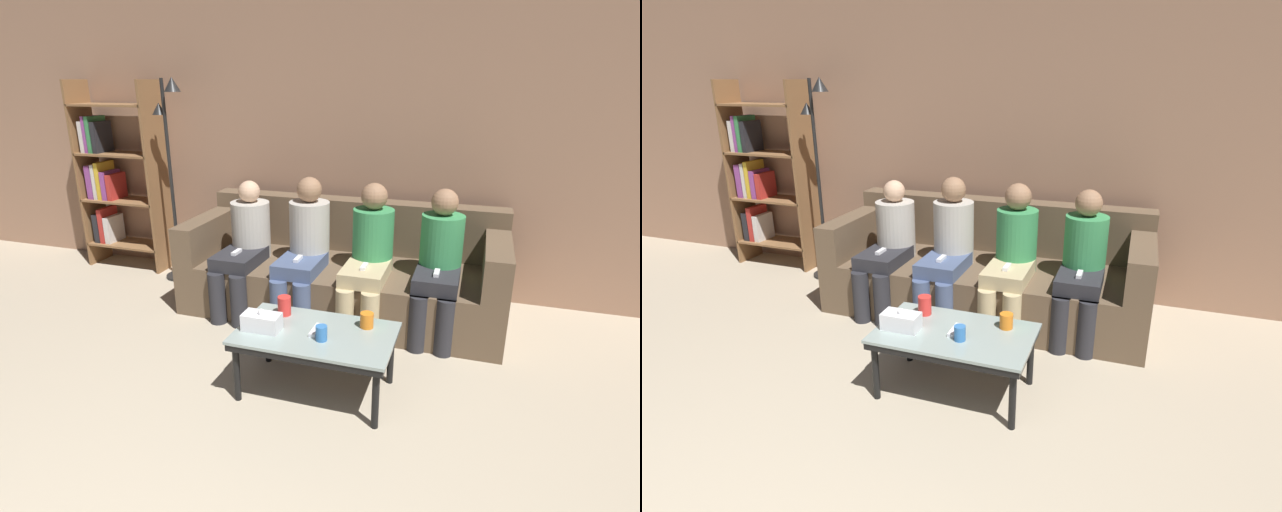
{
  "view_description": "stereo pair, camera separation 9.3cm",
  "coord_description": "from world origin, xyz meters",
  "views": [
    {
      "loc": [
        0.97,
        -0.31,
        1.77
      ],
      "look_at": [
        0.0,
        2.69,
        0.66
      ],
      "focal_mm": 28.0,
      "sensor_mm": 36.0,
      "label": 1
    },
    {
      "loc": [
        1.06,
        -0.28,
        1.77
      ],
      "look_at": [
        0.0,
        2.69,
        0.66
      ],
      "focal_mm": 28.0,
      "sensor_mm": 36.0,
      "label": 2
    }
  ],
  "objects": [
    {
      "name": "wall_back",
      "position": [
        0.0,
        3.87,
        1.3
      ],
      "size": [
        12.0,
        0.06,
        2.6
      ],
      "color": "#9E755B",
      "rests_on": "ground_plane"
    },
    {
      "name": "game_remote",
      "position": [
        0.16,
        2.13,
        0.41
      ],
      "size": [
        0.04,
        0.15,
        0.02
      ],
      "color": "white",
      "rests_on": "coffee_table"
    },
    {
      "name": "couch",
      "position": [
        0.0,
        3.32,
        0.3
      ],
      "size": [
        2.47,
        0.96,
        0.84
      ],
      "color": "brown",
      "rests_on": "ground_plane"
    },
    {
      "name": "seated_person_right_end",
      "position": [
        0.75,
        3.1,
        0.56
      ],
      "size": [
        0.31,
        0.62,
        1.06
      ],
      "color": "#28282D",
      "rests_on": "ground_plane"
    },
    {
      "name": "coffee_table",
      "position": [
        0.16,
        2.13,
        0.35
      ],
      "size": [
        0.91,
        0.55,
        0.4
      ],
      "color": "#8C9E99",
      "rests_on": "ground_plane"
    },
    {
      "name": "seated_person_left_end",
      "position": [
        -0.75,
        3.08,
        0.54
      ],
      "size": [
        0.31,
        0.67,
        1.03
      ],
      "color": "#28282D",
      "rests_on": "ground_plane"
    },
    {
      "name": "cup_far_center",
      "position": [
        0.22,
        2.04,
        0.44
      ],
      "size": [
        0.07,
        0.07,
        0.09
      ],
      "color": "#3372BF",
      "rests_on": "coffee_table"
    },
    {
      "name": "bookshelf",
      "position": [
        -2.41,
        3.64,
        0.86
      ],
      "size": [
        0.82,
        0.32,
        1.78
      ],
      "color": "brown",
      "rests_on": "ground_plane"
    },
    {
      "name": "seated_person_mid_left",
      "position": [
        -0.25,
        3.09,
        0.57
      ],
      "size": [
        0.31,
        0.66,
        1.09
      ],
      "color": "#47567A",
      "rests_on": "ground_plane"
    },
    {
      "name": "standing_lamp",
      "position": [
        -1.64,
        3.49,
        1.11
      ],
      "size": [
        0.31,
        0.26,
        1.8
      ],
      "color": "black",
      "rests_on": "ground_plane"
    },
    {
      "name": "tissue_box",
      "position": [
        -0.15,
        2.06,
        0.45
      ],
      "size": [
        0.22,
        0.12,
        0.13
      ],
      "color": "white",
      "rests_on": "coffee_table"
    },
    {
      "name": "cup_near_right",
      "position": [
        -0.1,
        2.28,
        0.46
      ],
      "size": [
        0.08,
        0.08,
        0.12
      ],
      "color": "red",
      "rests_on": "coffee_table"
    },
    {
      "name": "cup_near_left",
      "position": [
        0.42,
        2.27,
        0.44
      ],
      "size": [
        0.08,
        0.08,
        0.09
      ],
      "color": "orange",
      "rests_on": "coffee_table"
    },
    {
      "name": "seated_person_mid_right",
      "position": [
        0.25,
        3.09,
        0.56
      ],
      "size": [
        0.31,
        0.67,
        1.07
      ],
      "color": "tan",
      "rests_on": "ground_plane"
    }
  ]
}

